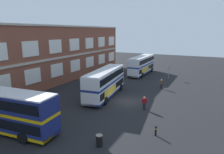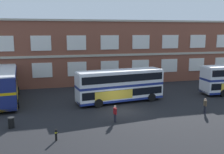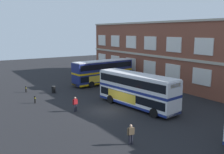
{
  "view_description": "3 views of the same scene",
  "coord_description": "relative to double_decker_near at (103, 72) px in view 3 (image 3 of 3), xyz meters",
  "views": [
    {
      "loc": [
        -24.83,
        -10.12,
        9.6
      ],
      "look_at": [
        2.44,
        3.38,
        2.64
      ],
      "focal_mm": 32.35,
      "sensor_mm": 36.0,
      "label": 1
    },
    {
      "loc": [
        -8.05,
        -26.39,
        8.88
      ],
      "look_at": [
        -0.92,
        1.2,
        3.71
      ],
      "focal_mm": 41.05,
      "sensor_mm": 36.0,
      "label": 2
    },
    {
      "loc": [
        23.54,
        -14.5,
        9.06
      ],
      "look_at": [
        -1.66,
        1.73,
        3.52
      ],
      "focal_mm": 40.08,
      "sensor_mm": 36.0,
      "label": 3
    }
  ],
  "objects": [
    {
      "name": "double_decker_near",
      "position": [
        0.0,
        0.0,
        0.0
      ],
      "size": [
        3.59,
        11.18,
        4.07
      ],
      "color": "navy",
      "rests_on": "ground"
    },
    {
      "name": "station_litter_bin",
      "position": [
        1.62,
        -9.56,
        -1.63
      ],
      "size": [
        0.6,
        0.6,
        1.03
      ],
      "color": "black",
      "rests_on": "ground"
    },
    {
      "name": "double_decker_middle",
      "position": [
        13.83,
        -3.61,
        0.0
      ],
      "size": [
        11.24,
        3.98,
        4.07
      ],
      "color": "silver",
      "rests_on": "ground"
    },
    {
      "name": "waiting_passenger",
      "position": [
        21.51,
        -10.25,
        -1.22
      ],
      "size": [
        0.33,
        0.64,
        1.7
      ],
      "color": "black",
      "rests_on": "ground"
    },
    {
      "name": "safety_bollard_east",
      "position": [
        -0.93,
        -12.91,
        -1.66
      ],
      "size": [
        0.19,
        0.19,
        0.95
      ],
      "color": "black",
      "rests_on": "ground"
    },
    {
      "name": "ground_plane",
      "position": [
        13.07,
        -5.27,
        -2.15
      ],
      "size": [
        120.0,
        120.0,
        0.0
      ],
      "primitive_type": "plane",
      "color": "black"
    },
    {
      "name": "safety_bollard_west",
      "position": [
        5.52,
        -13.4,
        -1.66
      ],
      "size": [
        0.19,
        0.19,
        0.95
      ],
      "color": "black",
      "rests_on": "ground"
    },
    {
      "name": "brick_terminal_building",
      "position": [
        12.38,
        10.71,
        3.02
      ],
      "size": [
        53.52,
        8.19,
        10.62
      ],
      "color": "brown",
      "rests_on": "ground"
    },
    {
      "name": "second_passenger",
      "position": [
        11.31,
        -10.46,
        -1.22
      ],
      "size": [
        0.26,
        0.64,
        1.7
      ],
      "color": "black",
      "rests_on": "ground"
    }
  ]
}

